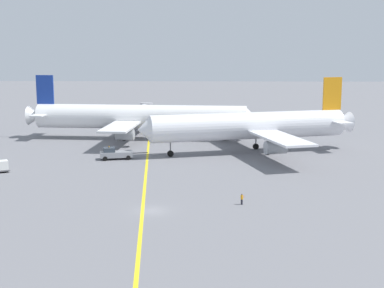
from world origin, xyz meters
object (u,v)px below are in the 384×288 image
(airliner_at_gate_left, at_px, (139,117))
(airliner_being_pushed, at_px, (250,126))
(ground_crew_ramp_agent_by_cones, at_px, (242,199))
(jet_bridge, at_px, (139,111))
(pushback_tug, at_px, (115,154))
(gse_container_dolly_flat, at_px, (0,166))

(airliner_at_gate_left, xyz_separation_m, airliner_being_pushed, (26.06, -17.69, 0.35))
(ground_crew_ramp_agent_by_cones, height_order, jet_bridge, jet_bridge)
(pushback_tug, bearing_deg, airliner_being_pushed, 15.63)
(airliner_at_gate_left, xyz_separation_m, ground_crew_ramp_agent_by_cones, (21.81, -58.24, -4.64))
(gse_container_dolly_flat, bearing_deg, pushback_tug, 33.45)
(airliner_being_pushed, height_order, jet_bridge, airliner_being_pushed)
(airliner_at_gate_left, distance_m, airliner_being_pushed, 31.50)
(gse_container_dolly_flat, bearing_deg, airliner_being_pushed, 23.46)
(ground_crew_ramp_agent_by_cones, bearing_deg, jet_bridge, 106.80)
(pushback_tug, bearing_deg, jet_bridge, 91.19)
(jet_bridge, bearing_deg, gse_container_dolly_flat, -106.19)
(jet_bridge, bearing_deg, ground_crew_ramp_agent_by_cones, -73.20)
(airliner_at_gate_left, distance_m, ground_crew_ramp_agent_by_cones, 62.37)
(airliner_being_pushed, height_order, gse_container_dolly_flat, airliner_being_pushed)
(pushback_tug, distance_m, ground_crew_ramp_agent_by_cones, 40.47)
(airliner_at_gate_left, bearing_deg, gse_container_dolly_flat, -118.97)
(gse_container_dolly_flat, relative_size, jet_bridge, 0.21)
(airliner_being_pushed, relative_size, ground_crew_ramp_agent_by_cones, 29.93)
(pushback_tug, bearing_deg, ground_crew_ramp_agent_by_cones, -53.92)
(pushback_tug, relative_size, ground_crew_ramp_agent_by_cones, 6.10)
(gse_container_dolly_flat, height_order, jet_bridge, jet_bridge)
(jet_bridge, bearing_deg, airliner_at_gate_left, -82.79)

